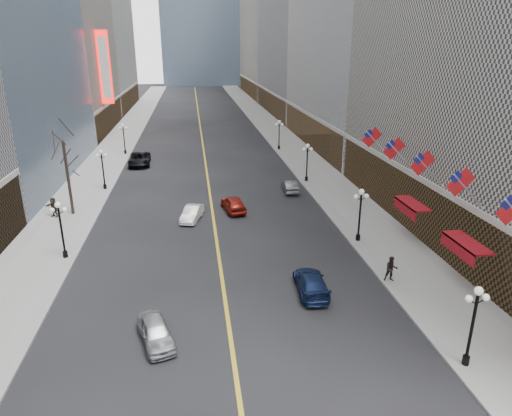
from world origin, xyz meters
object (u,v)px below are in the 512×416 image
object	(u,v)px
car_nb_mid	(192,213)
streetlamp_west_1	(61,224)
streetlamp_east_2	(307,159)
streetlamp_east_3	(279,132)
car_nb_far	(140,159)
car_sb_near	(311,283)
streetlamp_west_2	(103,165)
streetlamp_east_1	(360,209)
car_sb_mid	(233,204)
streetlamp_east_0	(474,318)
streetlamp_west_3	(124,136)
car_sb_far	(290,186)
car_nb_near	(156,332)

from	to	relation	value
car_nb_mid	streetlamp_west_1	bearing A→B (deg)	-128.56
streetlamp_east_2	streetlamp_east_3	bearing A→B (deg)	90.00
car_nb_far	car_sb_near	xyz separation A→B (m)	(14.79, -36.73, -0.16)
streetlamp_west_1	car_nb_mid	size ratio (longest dim) A/B	1.14
streetlamp_west_1	streetlamp_west_2	bearing A→B (deg)	90.00
streetlamp_west_1	streetlamp_east_3	bearing A→B (deg)	56.75
streetlamp_west_2	car_sb_near	world-z (taller)	streetlamp_west_2
streetlamp_east_1	car_nb_far	xyz separation A→B (m)	(-20.80, 29.19, -2.06)
streetlamp_east_3	streetlamp_east_1	bearing A→B (deg)	-90.00
streetlamp_west_2	car_sb_mid	bearing A→B (deg)	-32.88
streetlamp_east_0	streetlamp_west_1	world-z (taller)	same
streetlamp_east_1	streetlamp_west_1	xyz separation A→B (m)	(-23.60, 0.00, 0.00)
car_nb_mid	streetlamp_east_3	bearing A→B (deg)	80.14
streetlamp_west_3	car_nb_mid	xyz separation A→B (m)	(9.80, -28.93, -2.25)
streetlamp_east_1	streetlamp_west_1	world-z (taller)	same
streetlamp_west_3	car_sb_mid	bearing A→B (deg)	-62.75
streetlamp_east_2	streetlamp_west_1	world-z (taller)	same
streetlamp_east_2	car_sb_far	size ratio (longest dim) A/B	1.11
car_nb_near	car_sb_far	distance (m)	29.29
streetlamp_east_1	car_nb_mid	distance (m)	15.67
car_sb_far	car_sb_near	bearing A→B (deg)	84.04
streetlamp_east_2	car_nb_near	size ratio (longest dim) A/B	1.13
car_nb_mid	car_sb_far	distance (m)	13.25
car_nb_mid	car_sb_far	xyz separation A→B (m)	(11.00, 7.40, 0.01)
streetlamp_west_3	car_nb_far	size ratio (longest dim) A/B	0.74
streetlamp_east_0	streetlamp_east_1	xyz separation A→B (m)	(0.00, 16.00, 0.00)
streetlamp_west_2	streetlamp_west_1	bearing A→B (deg)	-90.00
streetlamp_east_0	car_nb_far	bearing A→B (deg)	114.72
car_sb_near	streetlamp_west_2	bearing A→B (deg)	-52.06
car_sb_mid	streetlamp_east_1	bearing A→B (deg)	127.78
streetlamp_east_0	streetlamp_east_3	xyz separation A→B (m)	(0.00, 52.00, 0.00)
car_sb_near	streetlamp_east_1	bearing A→B (deg)	-125.15
streetlamp_west_1	car_sb_mid	distance (m)	16.70
streetlamp_east_3	car_sb_far	world-z (taller)	streetlamp_east_3
streetlamp_west_3	car_sb_far	xyz separation A→B (m)	(20.80, -21.54, -2.23)
streetlamp_west_1	streetlamp_west_3	world-z (taller)	same
streetlamp_east_2	car_sb_far	world-z (taller)	streetlamp_east_2
streetlamp_east_2	streetlamp_east_3	xyz separation A→B (m)	(0.00, 18.00, 0.00)
streetlamp_east_1	streetlamp_west_2	bearing A→B (deg)	142.67
streetlamp_west_3	car_nb_mid	distance (m)	30.63
car_sb_near	car_sb_mid	distance (m)	16.97
car_nb_far	car_sb_far	bearing A→B (deg)	-41.35
car_nb_mid	streetlamp_east_1	bearing A→B (deg)	-11.48
streetlamp_east_2	car_sb_mid	bearing A→B (deg)	-137.20
streetlamp_west_1	streetlamp_west_3	size ratio (longest dim) A/B	1.00
car_sb_near	car_sb_mid	world-z (taller)	car_sb_mid
streetlamp_east_3	car_sb_mid	bearing A→B (deg)	-109.78
car_nb_mid	car_sb_mid	size ratio (longest dim) A/B	0.88
car_nb_near	car_sb_far	xyz separation A→B (m)	(13.12, 26.19, -0.01)
streetlamp_west_1	car_nb_far	size ratio (longest dim) A/B	0.74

